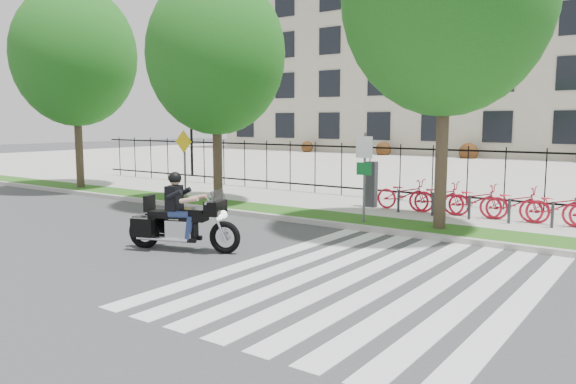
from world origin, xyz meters
The scene contains 15 objects.
ground centered at (0.00, 0.00, 0.00)m, with size 120.00×120.00×0.00m, color #3D3D40.
curb centered at (0.00, 4.10, 0.07)m, with size 60.00×0.20×0.15m, color #ABA9A1.
grass_verge centered at (0.00, 4.95, 0.07)m, with size 60.00×1.50×0.15m, color #204F13.
sidewalk centered at (0.00, 7.45, 0.07)m, with size 60.00×3.50×0.15m, color #A4A299.
plaza centered at (0.00, 25.00, 0.05)m, with size 80.00×34.00×0.10m, color #A4A299.
crosswalk_stripes centered at (4.83, 0.00, 0.01)m, with size 5.70×8.00×0.01m, color silver, non-canonical shape.
iron_fence centered at (0.00, 9.20, 1.15)m, with size 30.00×0.06×2.00m, color black, non-canonical shape.
office_building centered at (0.00, 44.92, 9.97)m, with size 60.00×21.90×20.15m.
lamp_post_left centered at (-12.00, 12.00, 3.21)m, with size 1.06×0.70×4.25m.
street_tree_0 centered at (-11.59, 4.95, 5.65)m, with size 5.08×5.08×8.43m.
street_tree_1 centered at (-3.64, 4.95, 5.18)m, with size 4.68×4.68×7.73m.
bike_share_station centered at (5.53, 7.20, 0.66)m, with size 8.94×0.88×1.50m.
sign_pole_regulatory centered at (2.20, 4.58, 1.74)m, with size 0.50×0.09×2.50m.
sign_pole_warning centered at (-4.88, 4.58, 1.74)m, with size 0.78×0.09×2.49m.
motorcycle_rider centered at (0.15, -0.38, 0.73)m, with size 2.74×1.34×2.19m.
Camera 1 is at (9.51, -9.29, 2.98)m, focal length 35.00 mm.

